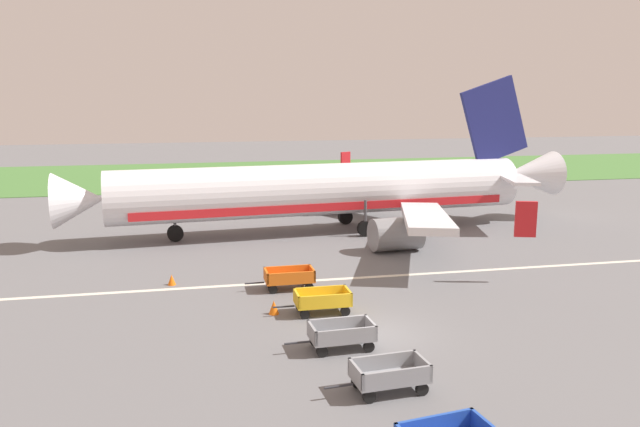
{
  "coord_description": "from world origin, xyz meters",
  "views": [
    {
      "loc": [
        -7.32,
        -23.7,
        9.87
      ],
      "look_at": [
        0.16,
        12.36,
        2.8
      ],
      "focal_mm": 34.83,
      "sensor_mm": 36.0,
      "label": 1
    }
  ],
  "objects": [
    {
      "name": "traffic_cone_near_plane",
      "position": [
        -3.9,
        3.17,
        0.32
      ],
      "size": [
        0.48,
        0.48,
        0.63
      ],
      "primitive_type": "cone",
      "color": "orange",
      "rests_on": "ground"
    },
    {
      "name": "baggage_cart_fourth_in_row",
      "position": [
        -1.71,
        2.82,
        0.6
      ],
      "size": [
        3.55,
        1.42,
        1.07
      ],
      "color": "gold",
      "rests_on": "ground"
    },
    {
      "name": "airplane",
      "position": [
        2.88,
        19.71,
        3.05
      ],
      "size": [
        37.67,
        30.26,
        11.34
      ],
      "color": "silver",
      "rests_on": "ground"
    },
    {
      "name": "apron_stripe",
      "position": [
        0.0,
        7.86,
        0.01
      ],
      "size": [
        120.0,
        0.36,
        0.01
      ],
      "primitive_type": "cube",
      "color": "silver",
      "rests_on": "ground"
    },
    {
      "name": "grass_strip",
      "position": [
        0.0,
        54.59,
        0.03
      ],
      "size": [
        220.0,
        28.0,
        0.06
      ],
      "primitive_type": "cube",
      "color": "#477A38",
      "rests_on": "ground"
    },
    {
      "name": "traffic_cone_mid_apron",
      "position": [
        -8.6,
        8.65,
        0.28
      ],
      "size": [
        0.43,
        0.43,
        0.56
      ],
      "primitive_type": "cone",
      "color": "orange",
      "rests_on": "ground"
    },
    {
      "name": "ground_plane",
      "position": [
        0.0,
        0.0,
        0.0
      ],
      "size": [
        220.0,
        220.0,
        0.0
      ],
      "primitive_type": "plane",
      "color": "slate"
    },
    {
      "name": "baggage_cart_third_in_row",
      "position": [
        -1.82,
        -1.32,
        0.6
      ],
      "size": [
        3.58,
        1.51,
        1.07
      ],
      "color": "gray",
      "rests_on": "ground"
    },
    {
      "name": "baggage_cart_second_in_row",
      "position": [
        -1.08,
        -5.13,
        0.6
      ],
      "size": [
        3.6,
        1.6,
        1.07
      ],
      "color": "gray",
      "rests_on": "ground"
    },
    {
      "name": "baggage_cart_far_end",
      "position": [
        -2.64,
        6.68,
        0.6
      ],
      "size": [
        3.56,
        1.43,
        1.07
      ],
      "color": "orange",
      "rests_on": "ground"
    }
  ]
}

